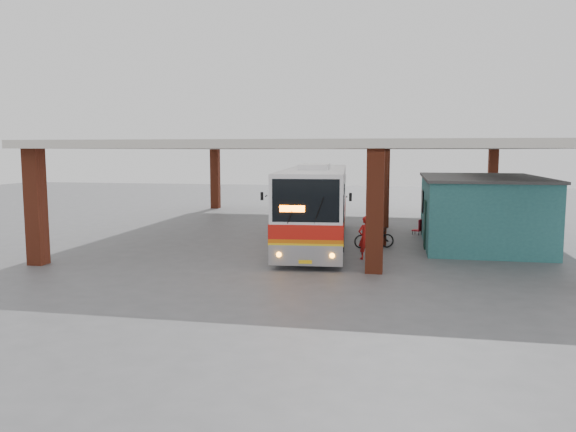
# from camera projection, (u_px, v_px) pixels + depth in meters

# --- Properties ---
(ground) EXTENTS (90.00, 90.00, 0.00)m
(ground) POSITION_uv_depth(u_px,v_px,m) (304.00, 254.00, 23.28)
(ground) COLOR #515154
(ground) RESTS_ON ground
(brick_columns) EXTENTS (20.10, 21.60, 4.35)m
(brick_columns) POSITION_uv_depth(u_px,v_px,m) (349.00, 193.00, 27.62)
(brick_columns) COLOR maroon
(brick_columns) RESTS_ON ground
(canopy_roof) EXTENTS (21.00, 23.00, 0.30)m
(canopy_roof) POSITION_uv_depth(u_px,v_px,m) (335.00, 146.00, 28.99)
(canopy_roof) COLOR beige
(canopy_roof) RESTS_ON brick_columns
(shop_building) EXTENTS (5.20, 8.20, 3.11)m
(shop_building) POSITION_uv_depth(u_px,v_px,m) (481.00, 210.00, 25.56)
(shop_building) COLOR #2B696D
(shop_building) RESTS_ON ground
(coach_bus) EXTENTS (3.72, 12.84, 3.69)m
(coach_bus) POSITION_uv_depth(u_px,v_px,m) (316.00, 204.00, 25.84)
(coach_bus) COLOR white
(coach_bus) RESTS_ON ground
(motorcycle) EXTENTS (1.92, 1.25, 0.95)m
(motorcycle) POSITION_uv_depth(u_px,v_px,m) (374.00, 237.00, 24.66)
(motorcycle) COLOR black
(motorcycle) RESTS_ON ground
(pedestrian) EXTENTS (0.75, 0.70, 1.72)m
(pedestrian) POSITION_uv_depth(u_px,v_px,m) (365.00, 238.00, 22.11)
(pedestrian) COLOR red
(pedestrian) RESTS_ON ground
(red_chair) EXTENTS (0.55, 0.55, 0.79)m
(red_chair) POSITION_uv_depth(u_px,v_px,m) (419.00, 228.00, 28.50)
(red_chair) COLOR red
(red_chair) RESTS_ON ground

